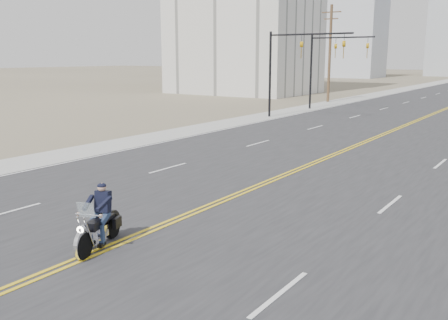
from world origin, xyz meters
The scene contains 7 objects.
sidewalk_left centered at (-11.50, 70.00, 0.01)m, with size 3.00×200.00×0.01m, color #A5A5A0.
traffic_mast_left centered at (-8.98, 32.00, 4.94)m, with size 7.10×0.26×7.00m.
traffic_mast_far centered at (-9.31, 40.00, 4.87)m, with size 6.10×0.26×7.00m.
utility_pole_left centered at (-12.50, 48.00, 5.48)m, with size 2.20×0.30×10.50m.
haze_bldg_a centered at (-35.00, 115.00, 11.00)m, with size 14.00×12.00×22.00m, color #B7BCC6.
haze_bldg_f centered at (-50.00, 130.00, 8.00)m, with size 12.00×12.00×16.00m, color #ADB2B7.
motorcyclist centered at (-0.23, 3.66, 0.85)m, with size 0.94×2.18×1.71m, color black, non-canonical shape.
Camera 1 is at (9.58, -4.77, 4.98)m, focal length 40.00 mm.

